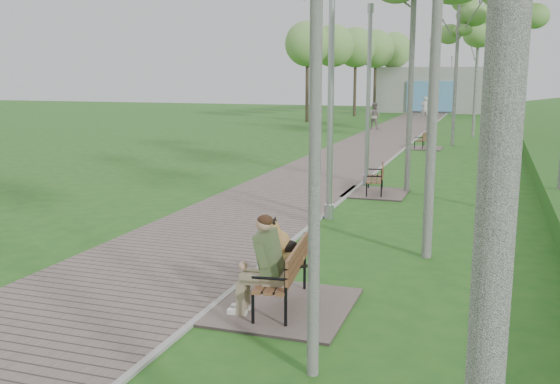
{
  "coord_description": "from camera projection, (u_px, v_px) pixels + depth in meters",
  "views": [
    {
      "loc": [
        3.69,
        -7.53,
        3.35
      ],
      "look_at": [
        0.01,
        3.34,
        1.18
      ],
      "focal_mm": 40.0,
      "sensor_mm": 36.0,
      "label": 1
    }
  ],
  "objects": [
    {
      "name": "lamp_post_second",
      "position": [
        368.0,
        102.0,
        18.76
      ],
      "size": [
        0.21,
        0.21,
        5.4
      ],
      "color": "#A1A4A9",
      "rests_on": "ground"
    },
    {
      "name": "bench_third",
      "position": [
        423.0,
        145.0,
        28.62
      ],
      "size": [
        1.58,
        1.75,
        0.97
      ],
      "color": "#6B5C57",
      "rests_on": "ground"
    },
    {
      "name": "bench_second",
      "position": [
        375.0,
        187.0,
        17.75
      ],
      "size": [
        1.71,
        1.9,
        1.05
      ],
      "color": "#6B5C57",
      "rests_on": "ground"
    },
    {
      "name": "pedestrian_far",
      "position": [
        374.0,
        116.0,
        38.34
      ],
      "size": [
        0.89,
        0.73,
        1.67
      ],
      "primitive_type": "imported",
      "rotation": [
        0.0,
        0.0,
        3.01
      ],
      "color": "gray",
      "rests_on": "ground"
    },
    {
      "name": "bench_main",
      "position": [
        276.0,
        277.0,
        8.99
      ],
      "size": [
        1.93,
        2.15,
        1.68
      ],
      "color": "#6B5C57",
      "rests_on": "ground"
    },
    {
      "name": "kerb",
      "position": [
        406.0,
        148.0,
        28.8
      ],
      "size": [
        0.1,
        67.0,
        0.05
      ],
      "primitive_type": "cube",
      "color": "#999993",
      "rests_on": "ground"
    },
    {
      "name": "birch_distant_a",
      "position": [
        499.0,
        20.0,
        42.0
      ],
      "size": [
        2.63,
        2.63,
        8.91
      ],
      "color": "silver",
      "rests_on": "ground"
    },
    {
      "name": "lamp_post_third",
      "position": [
        429.0,
        90.0,
        35.76
      ],
      "size": [
        0.21,
        0.21,
        5.36
      ],
      "color": "#A1A4A9",
      "rests_on": "ground"
    },
    {
      "name": "walkway",
      "position": [
        368.0,
        146.0,
        29.35
      ],
      "size": [
        3.5,
        67.0,
        0.04
      ],
      "primitive_type": "cube",
      "color": "#6B5C57",
      "rests_on": "ground"
    },
    {
      "name": "ground",
      "position": [
        203.0,
        316.0,
        8.79
      ],
      "size": [
        120.0,
        120.0,
        0.0
      ],
      "primitive_type": "plane",
      "color": "#24591D",
      "rests_on": "ground"
    },
    {
      "name": "lamp_post_far",
      "position": [
        451.0,
        86.0,
        55.2
      ],
      "size": [
        0.19,
        0.19,
        4.94
      ],
      "color": "#A1A4A9",
      "rests_on": "ground"
    },
    {
      "name": "lamp_post_near",
      "position": [
        331.0,
        101.0,
        14.18
      ],
      "size": [
        0.23,
        0.23,
        5.91
      ],
      "color": "#A1A4A9",
      "rests_on": "ground"
    },
    {
      "name": "birch_mid_c",
      "position": [
        459.0,
        3.0,
        28.54
      ],
      "size": [
        2.24,
        2.24,
        8.35
      ],
      "color": "silver",
      "rests_on": "ground"
    },
    {
      "name": "pedestrian_near",
      "position": [
        425.0,
        108.0,
        46.11
      ],
      "size": [
        0.69,
        0.5,
        1.75
      ],
      "primitive_type": "imported",
      "rotation": [
        0.0,
        0.0,
        3.28
      ],
      "color": "beige",
      "rests_on": "ground"
    },
    {
      "name": "birch_far_b",
      "position": [
        479.0,
        17.0,
        32.68
      ],
      "size": [
        2.7,
        2.7,
        8.03
      ],
      "color": "silver",
      "rests_on": "ground"
    },
    {
      "name": "building_north",
      "position": [
        433.0,
        90.0,
        56.33
      ],
      "size": [
        10.0,
        5.2,
        4.0
      ],
      "color": "#9E9E99",
      "rests_on": "ground"
    }
  ]
}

